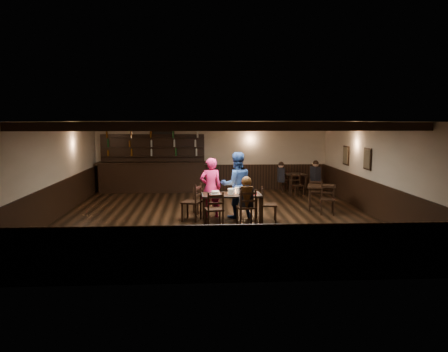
{
  "coord_description": "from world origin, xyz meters",
  "views": [
    {
      "loc": [
        -0.48,
        -12.07,
        2.73
      ],
      "look_at": [
        0.21,
        0.2,
        1.16
      ],
      "focal_mm": 35.0,
      "sensor_mm": 36.0,
      "label": 1
    }
  ],
  "objects": [
    {
      "name": "tea_light",
      "position": [
        0.37,
        -0.4,
        0.78
      ],
      "size": [
        0.05,
        0.05,
        0.06
      ],
      "color": "#A5A8AD",
      "rests_on": "dining_table"
    },
    {
      "name": "bg_patron_right",
      "position": [
        3.81,
        3.79,
        0.86
      ],
      "size": [
        0.34,
        0.43,
        0.79
      ],
      "color": "black",
      "rests_on": "ground"
    },
    {
      "name": "cake",
      "position": [
        -0.06,
        -0.47,
        0.79
      ],
      "size": [
        0.27,
        0.27,
        0.09
      ],
      "color": "white",
      "rests_on": "dining_table"
    },
    {
      "name": "man_blue",
      "position": [
        0.55,
        0.0,
        0.93
      ],
      "size": [
        1.02,
        0.86,
        1.85
      ],
      "primitive_type": "imported",
      "rotation": [
        0.0,
        0.0,
        3.33
      ],
      "color": "navy",
      "rests_on": "ground"
    },
    {
      "name": "chair_far_pushed",
      "position": [
        -0.49,
        0.65,
        0.45
      ],
      "size": [
        0.47,
        0.46,
        0.77
      ],
      "color": "black",
      "rests_on": "ground"
    },
    {
      "name": "pepper_shaker",
      "position": [
        0.79,
        -0.58,
        0.8
      ],
      "size": [
        0.04,
        0.04,
        0.1
      ],
      "primitive_type": "cylinder",
      "color": "#A5A8AD",
      "rests_on": "dining_table"
    },
    {
      "name": "seated_person",
      "position": [
        0.72,
        -1.01,
        0.85
      ],
      "size": [
        0.35,
        0.53,
        0.86
      ],
      "color": "black",
      "rests_on": "ground"
    },
    {
      "name": "back_table_b",
      "position": [
        3.04,
        3.93,
        0.65
      ],
      "size": [
        0.92,
        0.92,
        0.75
      ],
      "color": "black",
      "rests_on": "ground"
    },
    {
      "name": "chair_end_left",
      "position": [
        -0.63,
        -0.35,
        0.6
      ],
      "size": [
        0.59,
        0.6,
        1.02
      ],
      "color": "black",
      "rests_on": "ground"
    },
    {
      "name": "ground",
      "position": [
        0.0,
        0.0,
        0.0
      ],
      "size": [
        10.0,
        10.0,
        0.0
      ],
      "primitive_type": "plane",
      "color": "black",
      "rests_on": "ground"
    },
    {
      "name": "chair_near_right",
      "position": [
        0.73,
        -1.07,
        0.57
      ],
      "size": [
        0.52,
        0.51,
        0.98
      ],
      "color": "black",
      "rests_on": "ground"
    },
    {
      "name": "back_table_a",
      "position": [
        3.23,
        0.91,
        0.65
      ],
      "size": [
        1.02,
        1.02,
        0.75
      ],
      "color": "black",
      "rests_on": "ground"
    },
    {
      "name": "plate_stack_a",
      "position": [
        0.35,
        -0.53,
        0.83
      ],
      "size": [
        0.17,
        0.17,
        0.16
      ],
      "primitive_type": "cylinder",
      "color": "white",
      "rests_on": "dining_table"
    },
    {
      "name": "plate_stack_b",
      "position": [
        0.55,
        -0.37,
        0.84
      ],
      "size": [
        0.15,
        0.15,
        0.17
      ],
      "primitive_type": "cylinder",
      "color": "white",
      "rests_on": "dining_table"
    },
    {
      "name": "menu_blue",
      "position": [
        0.94,
        -0.33,
        0.75
      ],
      "size": [
        0.32,
        0.27,
        0.0
      ],
      "primitive_type": "cube",
      "rotation": [
        0.0,
        0.0,
        -0.31
      ],
      "color": "#101150",
      "rests_on": "dining_table"
    },
    {
      "name": "bar_counter",
      "position": [
        -2.29,
        4.72,
        0.73
      ],
      "size": [
        4.18,
        0.7,
        2.2
      ],
      "color": "black",
      "rests_on": "ground"
    },
    {
      "name": "chair_near_left",
      "position": [
        -0.1,
        -1.22,
        0.55
      ],
      "size": [
        0.51,
        0.49,
        0.94
      ],
      "color": "black",
      "rests_on": "ground"
    },
    {
      "name": "woman_pink",
      "position": [
        -0.18,
        0.07,
        0.84
      ],
      "size": [
        0.68,
        0.51,
        1.69
      ],
      "primitive_type": "imported",
      "rotation": [
        0.0,
        0.0,
        3.32
      ],
      "color": "#E02A97",
      "rests_on": "ground"
    },
    {
      "name": "bg_patron_left",
      "position": [
        2.52,
        3.78,
        0.84
      ],
      "size": [
        0.23,
        0.37,
        0.75
      ],
      "color": "black",
      "rests_on": "ground"
    },
    {
      "name": "dining_table",
      "position": [
        0.37,
        -0.47,
        0.67
      ],
      "size": [
        1.62,
        0.85,
        0.75
      ],
      "color": "black",
      "rests_on": "ground"
    },
    {
      "name": "salt_shaker",
      "position": [
        0.67,
        -0.58,
        0.8
      ],
      "size": [
        0.04,
        0.04,
        0.09
      ],
      "primitive_type": "cylinder",
      "color": "silver",
      "rests_on": "dining_table"
    },
    {
      "name": "menu_red",
      "position": [
        0.91,
        -0.52,
        0.75
      ],
      "size": [
        0.32,
        0.25,
        0.0
      ],
      "primitive_type": "cube",
      "rotation": [
        0.0,
        0.0,
        -0.12
      ],
      "color": "maroon",
      "rests_on": "dining_table"
    },
    {
      "name": "chair_end_right",
      "position": [
        1.29,
        -0.59,
        0.55
      ],
      "size": [
        0.46,
        0.48,
        0.94
      ],
      "color": "black",
      "rests_on": "ground"
    },
    {
      "name": "drink_glass",
      "position": [
        0.66,
        -0.37,
        0.8
      ],
      "size": [
        0.07,
        0.07,
        0.1
      ],
      "primitive_type": "cylinder",
      "color": "silver",
      "rests_on": "dining_table"
    },
    {
      "name": "room_shell",
      "position": [
        0.01,
        0.04,
        1.75
      ],
      "size": [
        9.02,
        10.02,
        2.71
      ],
      "color": "beige",
      "rests_on": "ground"
    }
  ]
}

